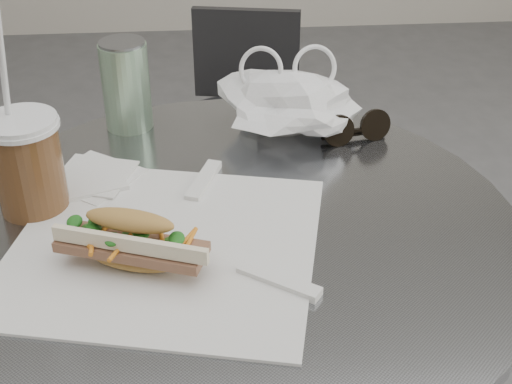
{
  "coord_description": "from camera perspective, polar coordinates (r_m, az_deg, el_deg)",
  "views": [
    {
      "loc": [
        -0.03,
        -0.56,
        1.27
      ],
      "look_at": [
        0.03,
        0.2,
        0.79
      ],
      "focal_mm": 50.0,
      "sensor_mm": 36.0,
      "label": 1
    }
  ],
  "objects": [
    {
      "name": "cafe_table",
      "position": [
        1.11,
        -1.71,
        -14.28
      ],
      "size": [
        0.76,
        0.76,
        0.74
      ],
      "color": "slate",
      "rests_on": "ground"
    },
    {
      "name": "chair_far",
      "position": [
        1.93,
        -1.16,
        2.55
      ],
      "size": [
        0.36,
        0.38,
        0.68
      ],
      "rotation": [
        0.0,
        0.0,
        2.96
      ],
      "color": "#313133",
      "rests_on": "ground"
    },
    {
      "name": "sandwich_paper",
      "position": [
        0.89,
        -7.37,
        -4.29
      ],
      "size": [
        0.44,
        0.42,
        0.0
      ],
      "primitive_type": "cube",
      "rotation": [
        0.0,
        0.0,
        -0.22
      ],
      "color": "white",
      "rests_on": "cafe_table"
    },
    {
      "name": "banh_mi",
      "position": [
        0.84,
        -9.93,
        -3.93
      ],
      "size": [
        0.23,
        0.15,
        0.07
      ],
      "rotation": [
        0.0,
        0.0,
        -0.34
      ],
      "color": "#B98646",
      "rests_on": "sandwich_paper"
    },
    {
      "name": "iced_coffee",
      "position": [
        0.97,
        -17.82,
        2.26
      ],
      "size": [
        0.1,
        0.1,
        0.28
      ],
      "color": "brown",
      "rests_on": "cafe_table"
    },
    {
      "name": "sunglasses",
      "position": [
        1.12,
        8.02,
        4.95
      ],
      "size": [
        0.11,
        0.05,
        0.05
      ],
      "rotation": [
        0.0,
        0.0,
        0.24
      ],
      "color": "black",
      "rests_on": "cafe_table"
    },
    {
      "name": "plastic_bag",
      "position": [
        1.11,
        2.61,
        6.89
      ],
      "size": [
        0.22,
        0.18,
        0.1
      ],
      "primitive_type": null,
      "rotation": [
        0.0,
        0.0,
        -0.12
      ],
      "color": "white",
      "rests_on": "cafe_table"
    },
    {
      "name": "napkin_stack",
      "position": [
        1.04,
        -12.86,
        1.16
      ],
      "size": [
        0.15,
        0.15,
        0.01
      ],
      "color": "white",
      "rests_on": "cafe_table"
    },
    {
      "name": "drink_can",
      "position": [
        1.15,
        -10.36,
        8.42
      ],
      "size": [
        0.08,
        0.08,
        0.14
      ],
      "color": "#5B9C61",
      "rests_on": "cafe_table"
    }
  ]
}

